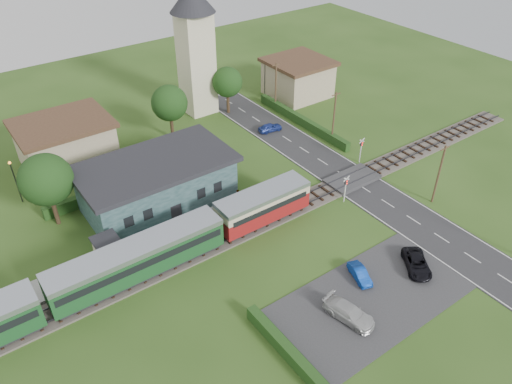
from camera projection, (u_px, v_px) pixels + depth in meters
ground at (296, 221)px, 51.47m from camera, size 120.00×120.00×0.00m
railway_track at (284, 211)px, 52.73m from camera, size 76.00×3.20×0.49m
road at (364, 189)px, 56.22m from camera, size 6.00×70.00×0.05m
car_park at (371, 298)px, 42.80m from camera, size 17.00×9.00×0.08m
crossing_deck at (352, 179)px, 57.42m from camera, size 6.20×3.40×0.45m
platform at (186, 230)px, 50.02m from camera, size 30.00×3.00×0.45m
equipment_hut at (108, 250)px, 45.34m from camera, size 2.30×2.30×2.55m
station_building at (157, 183)px, 52.43m from camera, size 16.00×9.00×5.30m
train at (103, 274)px, 42.22m from camera, size 43.20×2.90×3.40m
church_tower at (195, 41)px, 66.44m from camera, size 6.00×6.00×17.60m
house_west at (66, 142)px, 59.25m from camera, size 10.80×8.80×5.50m
house_east at (298, 77)px, 75.24m from camera, size 8.80×8.80×5.50m
hedge_carpark at (285, 348)px, 37.95m from camera, size 0.80×9.00×1.20m
hedge_roadside at (302, 121)px, 68.46m from camera, size 0.80×18.00×1.20m
hedge_station at (141, 180)px, 56.59m from camera, size 22.00×0.80×1.30m
tree_a at (46, 180)px, 48.10m from camera, size 5.20×5.20×8.00m
tree_b at (169, 103)px, 62.82m from camera, size 4.60×4.60×7.34m
tree_c at (227, 82)px, 69.12m from camera, size 4.20×4.20×6.78m
utility_pole_b at (439, 174)px, 52.16m from camera, size 1.40×0.22×7.00m
utility_pole_c at (334, 117)px, 62.74m from camera, size 1.40×0.22×7.00m
utility_pole_d at (276, 86)px, 70.68m from camera, size 1.40×0.22×7.00m
crossing_signal_near at (346, 185)px, 53.01m from camera, size 0.84×0.28×3.28m
crossing_signal_far at (361, 147)px, 59.61m from camera, size 0.84×0.28×3.28m
streetlamp_west at (15, 179)px, 52.47m from camera, size 0.30×0.30×5.15m
streetlamp_east at (265, 76)px, 75.18m from camera, size 0.30×0.30×5.15m
car_on_road at (270, 127)px, 66.87m from camera, size 3.38×1.71×1.11m
car_park_blue at (360, 274)px, 44.44m from camera, size 2.00×3.30×1.03m
car_park_silver at (349, 313)px, 40.61m from camera, size 2.74×4.78×1.30m
car_park_dark at (417, 263)px, 45.42m from camera, size 4.00×4.56×1.17m
pedestrian_near at (237, 197)px, 52.74m from camera, size 0.75×0.61×1.77m
pedestrian_far at (127, 245)px, 46.47m from camera, size 0.68×0.87×1.78m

